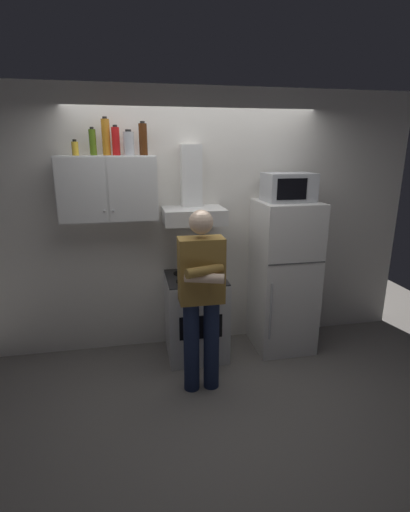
% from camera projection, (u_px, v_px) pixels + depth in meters
% --- Properties ---
extents(ground_plane, '(7.00, 7.00, 0.00)m').
position_uv_depth(ground_plane, '(205.00, 365.00, 3.77)').
color(ground_plane, slate).
extents(back_wall_tiled, '(4.80, 0.10, 2.70)m').
position_uv_depth(back_wall_tiled, '(194.00, 223.00, 3.97)').
color(back_wall_tiled, silver).
rests_on(back_wall_tiled, ground_plane).
extents(upper_cabinet, '(0.90, 0.37, 0.60)m').
position_uv_depth(upper_cabinet, '(109.00, 189.00, 3.49)').
color(upper_cabinet, silver).
extents(stove_oven, '(0.60, 0.62, 0.87)m').
position_uv_depth(stove_oven, '(196.00, 316.00, 3.88)').
color(stove_oven, silver).
rests_on(stove_oven, ground_plane).
extents(range_hood, '(0.60, 0.44, 0.75)m').
position_uv_depth(range_hood, '(193.00, 203.00, 3.68)').
color(range_hood, white).
extents(refrigerator, '(0.60, 0.62, 1.60)m').
position_uv_depth(refrigerator, '(284.00, 277.00, 3.95)').
color(refrigerator, white).
rests_on(refrigerator, ground_plane).
extents(microwave, '(0.48, 0.37, 0.28)m').
position_uv_depth(microwave, '(288.00, 187.00, 3.71)').
color(microwave, '#B7BABF').
rests_on(microwave, refrigerator).
extents(person_standing, '(0.38, 0.33, 1.64)m').
position_uv_depth(person_standing, '(201.00, 296.00, 3.17)').
color(person_standing, '#192342').
rests_on(person_standing, ground_plane).
extents(cooking_pot, '(0.30, 0.20, 0.10)m').
position_uv_depth(cooking_pot, '(210.00, 274.00, 3.65)').
color(cooking_pot, '#B7BABF').
rests_on(cooking_pot, stove_oven).
extents(bottle_spice_jar, '(0.06, 0.06, 0.14)m').
position_uv_depth(bottle_spice_jar, '(75.00, 148.00, 3.33)').
color(bottle_spice_jar, gold).
rests_on(bottle_spice_jar, upper_cabinet).
extents(bottle_rum_dark, '(0.08, 0.08, 0.30)m').
position_uv_depth(bottle_rum_dark, '(143.00, 139.00, 3.46)').
color(bottle_rum_dark, '#47230F').
rests_on(bottle_rum_dark, upper_cabinet).
extents(bottle_canister_steel, '(0.10, 0.10, 0.23)m').
position_uv_depth(bottle_canister_steel, '(129.00, 143.00, 3.39)').
color(bottle_canister_steel, '#B2B5BA').
rests_on(bottle_canister_steel, upper_cabinet).
extents(bottle_soda_red, '(0.07, 0.07, 0.27)m').
position_uv_depth(bottle_soda_red, '(116.00, 141.00, 3.41)').
color(bottle_soda_red, red).
rests_on(bottle_soda_red, upper_cabinet).
extents(bottle_liquor_amber, '(0.07, 0.07, 0.34)m').
position_uv_depth(bottle_liquor_amber, '(106.00, 137.00, 3.40)').
color(bottle_liquor_amber, '#B7721E').
rests_on(bottle_liquor_amber, upper_cabinet).
extents(bottle_olive_oil, '(0.06, 0.06, 0.25)m').
position_uv_depth(bottle_olive_oil, '(93.00, 142.00, 3.39)').
color(bottle_olive_oil, '#4C6B19').
rests_on(bottle_olive_oil, upper_cabinet).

